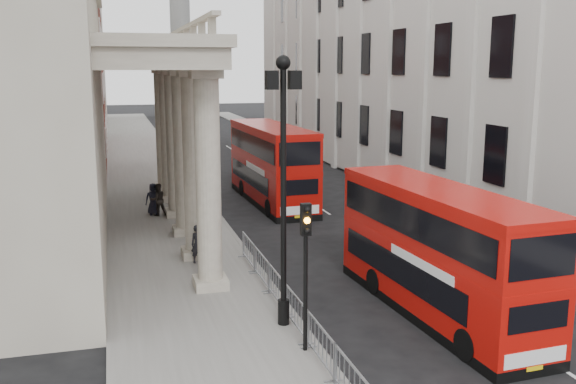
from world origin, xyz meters
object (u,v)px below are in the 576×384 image
at_px(pedestrian_a, 198,244).
at_px(pedestrian_b, 158,200).
at_px(bus_near, 437,249).
at_px(monument_column, 180,16).
at_px(pedestrian_c, 153,199).
at_px(traffic_light, 306,250).
at_px(lamp_post_north, 176,109).
at_px(lamp_post_south, 283,174).
at_px(bus_far, 272,163).
at_px(lamp_post_mid, 206,127).

distance_m(pedestrian_a, pedestrian_b, 9.19).
relative_size(bus_near, pedestrian_a, 6.29).
distance_m(monument_column, pedestrian_c, 73.54).
relative_size(traffic_light, pedestrian_a, 2.71).
relative_size(lamp_post_north, traffic_light, 1.93).
bearing_deg(bus_near, pedestrian_b, 112.17).
height_order(lamp_post_north, bus_near, lamp_post_north).
relative_size(lamp_post_south, traffic_light, 1.93).
bearing_deg(bus_far, pedestrian_a, -119.67).
bearing_deg(lamp_post_north, bus_far, -72.41).
relative_size(monument_column, bus_near, 5.43).
distance_m(lamp_post_mid, pedestrian_a, 9.82).
height_order(lamp_post_mid, pedestrian_c, lamp_post_mid).
bearing_deg(monument_column, lamp_post_mid, -95.24).
bearing_deg(bus_near, bus_far, 89.51).
xyz_separation_m(pedestrian_a, pedestrian_c, (-1.18, 9.44, 0.08)).
relative_size(lamp_post_south, bus_far, 0.76).
bearing_deg(monument_column, lamp_post_north, -96.72).
height_order(traffic_light, pedestrian_a, traffic_light).
relative_size(bus_far, pedestrian_c, 6.25).
distance_m(traffic_light, pedestrian_c, 19.01).
height_order(lamp_post_mid, bus_far, lamp_post_mid).
bearing_deg(pedestrian_c, bus_near, -60.95).
height_order(lamp_post_north, pedestrian_c, lamp_post_north).
distance_m(monument_column, lamp_post_mid, 73.14).
relative_size(lamp_post_mid, pedestrian_b, 4.69).
bearing_deg(lamp_post_south, pedestrian_b, 99.31).
bearing_deg(traffic_light, lamp_post_north, 90.17).
relative_size(lamp_post_north, pedestrian_a, 5.25).
bearing_deg(pedestrian_a, pedestrian_c, 90.84).
bearing_deg(bus_far, lamp_post_south, -104.83).
height_order(lamp_post_south, pedestrian_a, lamp_post_south).
height_order(bus_near, pedestrian_c, bus_near).
relative_size(lamp_post_mid, traffic_light, 1.93).
bearing_deg(lamp_post_north, lamp_post_south, -90.00).
xyz_separation_m(traffic_light, bus_near, (5.10, 1.86, -0.88)).
height_order(lamp_post_north, pedestrian_a, lamp_post_north).
xyz_separation_m(lamp_post_north, bus_near, (5.20, -32.16, -2.69)).
distance_m(bus_near, pedestrian_c, 18.69).
distance_m(lamp_post_south, bus_near, 5.86).
height_order(lamp_post_mid, pedestrian_b, lamp_post_mid).
bearing_deg(traffic_light, lamp_post_south, 92.84).
bearing_deg(bus_far, monument_column, 86.14).
height_order(lamp_post_mid, traffic_light, lamp_post_mid).
distance_m(lamp_post_south, pedestrian_a, 8.41).
xyz_separation_m(bus_near, pedestrian_a, (-6.93, 7.35, -1.31)).
xyz_separation_m(bus_far, pedestrian_b, (-6.93, -2.24, -1.43)).
xyz_separation_m(bus_near, pedestrian_c, (-8.11, 16.79, -1.23)).
bearing_deg(monument_column, lamp_post_south, -94.29).
xyz_separation_m(lamp_post_south, lamp_post_mid, (0.00, 16.00, 0.00)).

